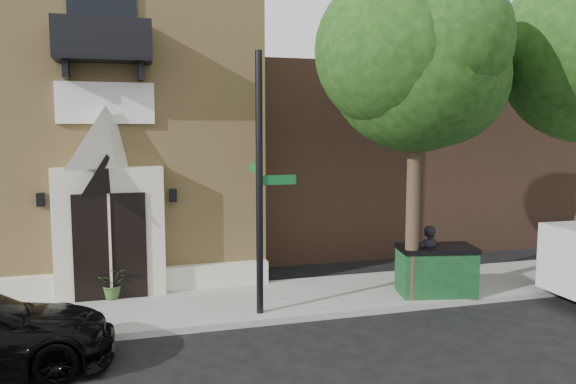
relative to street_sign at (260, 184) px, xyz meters
The scene contains 10 objects.
ground 3.84m from the street_sign, 167.54° to the right, with size 120.00×120.00×0.00m, color black.
sidewalk 3.40m from the street_sign, 141.23° to the left, with size 42.00×3.00×0.15m, color gray.
church 9.24m from the street_sign, 125.08° to the left, with size 12.20×11.01×9.30m.
neighbour_building 12.94m from the street_sign, 41.09° to the left, with size 18.00×8.00×6.40m, color brown.
street_tree_left 4.70m from the street_sign, ahead, with size 4.97×4.38×7.77m.
street_sign is the anchor object (origin of this frame).
fire_hydrant 4.79m from the street_sign, ahead, with size 0.42×0.33×0.73m.
dumpster 5.10m from the street_sign, ahead, with size 2.06×1.44×1.23m.
planter 4.57m from the street_sign, 147.74° to the left, with size 0.70×0.60×0.77m, color #395B27.
pedestrian_near 4.82m from the street_sign, ahead, with size 0.64×0.42×1.75m, color black.
Camera 1 is at (-0.61, -11.48, 4.29)m, focal length 35.00 mm.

